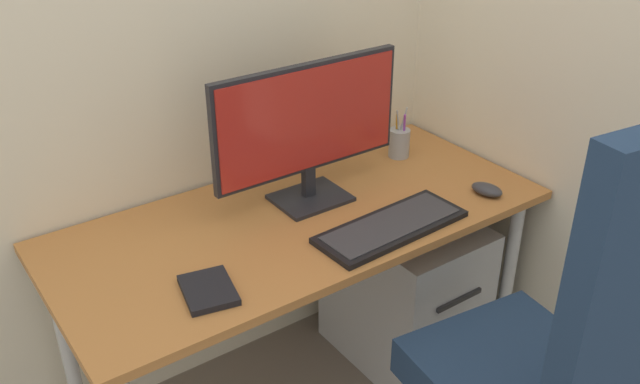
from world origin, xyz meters
name	(u,v)px	position (x,y,z in m)	size (l,w,h in m)	color
desk	(301,237)	(0.00, 0.00, 0.63)	(1.44, 0.65, 0.71)	#B27038
office_chair	(565,362)	(0.20, -0.78, 0.63)	(0.62, 0.63, 1.27)	black
filing_cabinet	(404,289)	(0.42, -0.01, 0.27)	(0.38, 0.51, 0.55)	#B2B5BA
monitor	(308,125)	(0.08, 0.07, 0.95)	(0.61, 0.17, 0.42)	black
keyboard	(391,226)	(0.17, -0.21, 0.72)	(0.46, 0.19, 0.02)	black
mouse	(487,189)	(0.54, -0.22, 0.72)	(0.06, 0.10, 0.03)	#333338
pen_holder	(399,142)	(0.50, 0.14, 0.76)	(0.07, 0.07, 0.17)	#9EA0A5
notebook	(208,290)	(-0.39, -0.18, 0.71)	(0.12, 0.16, 0.02)	black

